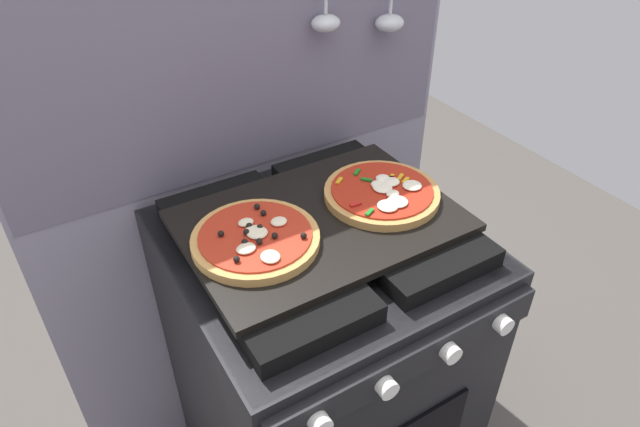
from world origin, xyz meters
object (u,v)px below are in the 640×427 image
object	(u,v)px
baking_tray	(320,221)
pizza_left	(256,238)
pizza_right	(382,193)
stove	(320,367)

from	to	relation	value
baking_tray	pizza_left	xyz separation A→B (m)	(-0.15, -0.01, 0.02)
baking_tray	pizza_left	size ratio (longest dim) A/B	2.23
baking_tray	pizza_right	bearing A→B (deg)	-2.81
pizza_left	baking_tray	bearing A→B (deg)	2.85
stove	pizza_right	size ratio (longest dim) A/B	3.72
baking_tray	pizza_left	world-z (taller)	pizza_left
pizza_right	pizza_left	bearing A→B (deg)	179.99
pizza_left	stove	bearing A→B (deg)	2.20
pizza_left	pizza_right	size ratio (longest dim) A/B	1.00
baking_tray	pizza_left	bearing A→B (deg)	-177.15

